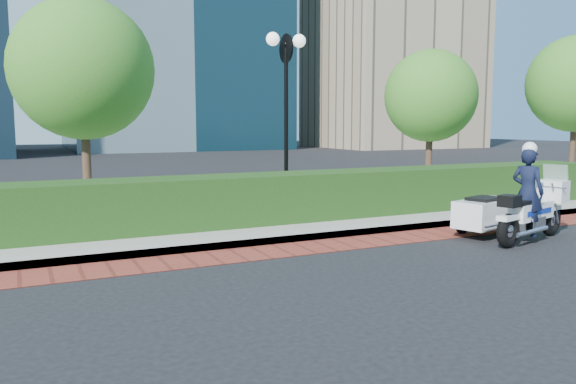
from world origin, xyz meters
name	(u,v)px	position (x,y,z in m)	size (l,w,h in m)	color
ground	(371,265)	(0.00, 0.00, 0.00)	(120.00, 120.00, 0.00)	black
brick_strip	(324,246)	(0.00, 1.50, 0.01)	(60.00, 1.00, 0.01)	maroon
sidewalk	(237,209)	(0.00, 6.00, 0.07)	(60.00, 8.00, 0.15)	gray
hedge_main	(276,197)	(0.00, 3.60, 0.65)	(18.00, 1.20, 1.00)	black
lamppost	(286,93)	(1.00, 5.20, 2.96)	(1.02, 0.70, 4.21)	black
tree_b	(83,69)	(-3.50, 6.50, 3.43)	(3.20, 3.20, 4.89)	#332319
tree_c	(430,96)	(6.50, 6.50, 3.05)	(2.80, 2.80, 4.30)	#332319
tree_d	(576,84)	(13.00, 6.50, 3.61)	(3.40, 3.40, 5.16)	#332319
police_motorcycle	(512,206)	(3.51, 0.46, 0.64)	(2.33, 1.68, 1.88)	black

